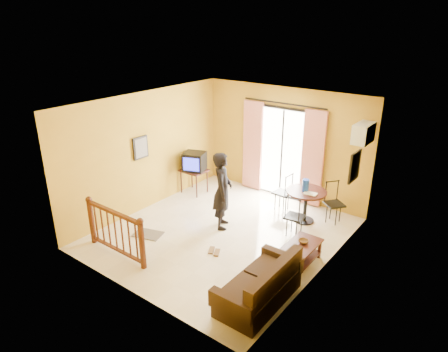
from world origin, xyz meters
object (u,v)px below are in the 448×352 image
Objects in this scene: television at (194,161)px; sofa at (261,287)px; dining_table at (306,197)px; coffee_table at (300,251)px; standing_person at (222,191)px.

television is 0.40× the size of sofa.
coffee_table is (0.70, -1.59, -0.32)m from dining_table.
dining_table is at bearing -77.93° from standing_person.
coffee_table is (3.72, -1.28, -0.60)m from television.
dining_table reaches higher than coffee_table.
sofa is at bearing -161.14° from standing_person.
television is at bearing 26.64° from standing_person.
sofa is (0.00, -1.37, 0.02)m from coffee_table.
coffee_table is at bearing 89.72° from sofa.
television is 0.73× the size of dining_table.
television is 0.38× the size of standing_person.
television is at bearing -174.11° from dining_table.
sofa is 2.68m from standing_person.
sofa is (0.70, -2.96, -0.30)m from dining_table.
sofa reaches higher than coffee_table.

